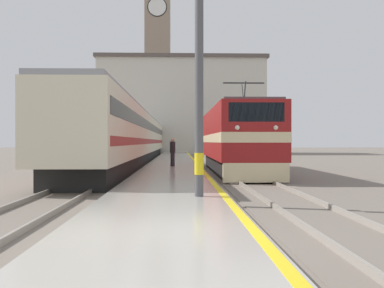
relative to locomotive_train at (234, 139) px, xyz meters
name	(u,v)px	position (x,y,z in m)	size (l,w,h in m)	color
ground_plane	(174,163)	(-3.57, 12.03, -1.91)	(200.00, 200.00, 0.00)	#70665B
platform	(174,164)	(-3.56, 7.03, -1.77)	(3.55, 140.00, 0.27)	#ADA89E
rail_track_near	(222,166)	(0.00, 7.03, -1.88)	(2.83, 140.00, 0.16)	#70665B
rail_track_far	(127,166)	(-6.93, 7.03, -1.88)	(2.83, 140.00, 0.16)	#70665B
locomotive_train	(234,139)	(0.00, 0.00, 0.00)	(2.92, 14.64, 4.70)	black
passenger_train	(138,137)	(-6.93, 15.72, 0.30)	(2.92, 54.02, 4.11)	black
catenary_mast	(204,51)	(-2.52, -13.26, 2.38)	(2.95, 0.26, 7.93)	#4C4C51
person_on_platform	(173,151)	(-3.57, 2.18, -0.72)	(0.34, 0.34, 1.75)	#23232D
clock_tower	(158,56)	(-6.70, 51.24, 14.48)	(5.30, 5.30, 30.97)	gray
station_building	(182,106)	(-2.71, 41.29, 5.17)	(24.52, 9.15, 14.11)	beige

